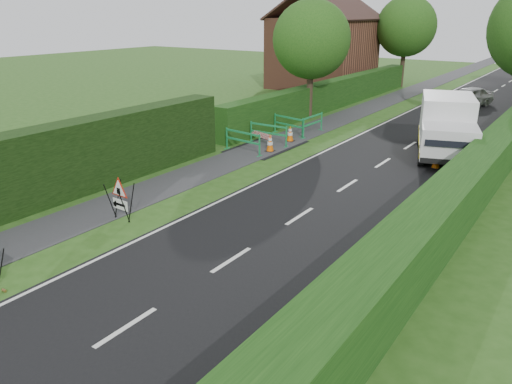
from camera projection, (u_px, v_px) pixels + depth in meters
The scene contains 23 objects.
ground at pixel (134, 250), 13.29m from camera, with size 120.00×120.00×0.00m, color #264E16.
road_surface at pixel (493, 92), 39.08m from camera, with size 6.00×90.00×0.02m, color black.
footpath at pixel (423, 87), 42.00m from camera, with size 2.00×90.00×0.02m, color #2D2D30.
hedge_west_near at pixel (26, 210), 15.95m from camera, with size 1.10×18.00×2.50m, color black.
hedge_west_far at pixel (333, 107), 32.99m from camera, with size 1.00×24.00×1.80m, color #14380F.
hedge_east at pixel (506, 154), 22.23m from camera, with size 1.20×50.00×1.50m, color #14380F.
house_west at pixel (323, 51), 40.87m from camera, with size 7.50×7.40×7.88m.
tree_nw at pixel (312, 40), 28.15m from camera, with size 4.40×4.40×6.70m.
tree_fw at pixel (406, 27), 40.43m from camera, with size 4.80×4.80×7.24m.
triangle_sign at pixel (119, 195), 14.91m from camera, with size 0.83×0.83×1.16m.
works_van at pixel (447, 126), 21.60m from camera, with size 3.67×5.86×2.50m.
traffic_cone_0 at pixel (436, 159), 20.07m from camera, with size 0.38×0.38×0.79m.
traffic_cone_1 at pixel (466, 150), 21.42m from camera, with size 0.38×0.38×0.79m.
traffic_cone_2 at pixel (473, 146), 22.03m from camera, with size 0.38×0.38×0.79m.
traffic_cone_3 at pixel (270, 143), 22.50m from camera, with size 0.38×0.38×0.79m.
traffic_cone_4 at pixel (290, 134), 24.26m from camera, with size 0.38×0.38×0.79m.
ped_barrier_0 at pixel (243, 139), 22.24m from camera, with size 2.09×0.60×1.00m.
ped_barrier_1 at pixel (268, 131), 23.64m from camera, with size 2.06×0.36×1.00m.
ped_barrier_2 at pixel (289, 123), 25.34m from camera, with size 2.09×0.79×1.00m.
ped_barrier_3 at pixel (312, 122), 25.64m from camera, with size 0.38×2.06×1.00m.
redwhite_plank at pixel (261, 144), 23.86m from camera, with size 1.50×0.04×0.25m, color red.
litter_can at pixel (4, 292), 11.31m from camera, with size 0.07×0.07×0.12m, color #BF7F4C.
hatchback_car at pixel (469, 97), 33.08m from camera, with size 1.54×3.83×1.31m, color silver.
Camera 1 is at (9.46, -8.02, 5.99)m, focal length 35.00 mm.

